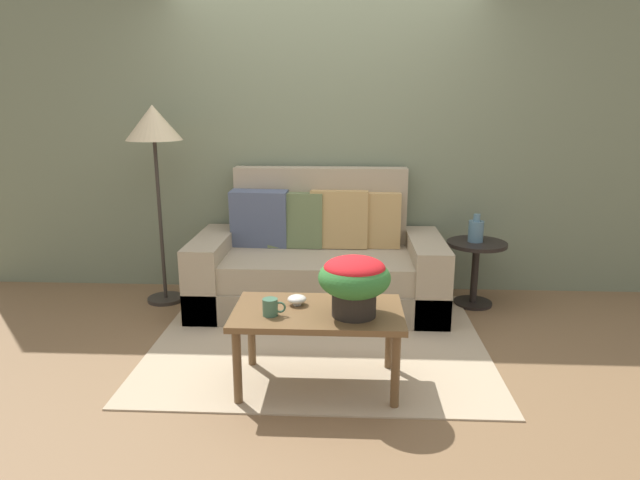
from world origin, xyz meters
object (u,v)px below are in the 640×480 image
Objects in this scene: coffee_table at (318,320)px; snack_bowl at (297,299)px; side_table at (476,262)px; potted_plant at (354,279)px; couch at (318,264)px; table_vase at (476,230)px; floor_lamp at (154,134)px; coffee_mug at (271,307)px.

snack_bowl is (-0.13, 0.07, 0.09)m from coffee_table.
side_table is 1.80m from potted_plant.
potted_plant is (0.27, -1.40, 0.34)m from couch.
table_vase is (-0.01, 0.01, 0.25)m from side_table.
table_vase is (2.54, 0.05, -0.76)m from floor_lamp.
side_table is 0.26m from table_vase.
potted_plant is 0.49m from coffee_mug.
coffee_table is 2.43× the size of potted_plant.
couch is 17.79× the size of snack_bowl.
table_vase reaches higher than coffee_table.
floor_lamp is 7.12× the size of table_vase.
floor_lamp reaches higher than table_vase.
potted_plant is 3.05× the size of coffee_mug.
table_vase reaches higher than side_table.
couch is 1.65m from floor_lamp.
coffee_table is 8.76× the size of snack_bowl.
coffee_table is 0.17m from snack_bowl.
coffee_table is at bearing 20.47° from coffee_mug.
potted_plant reaches higher than coffee_table.
potted_plant is at bearing -42.44° from floor_lamp.
coffee_table is 0.34m from potted_plant.
potted_plant is 3.61× the size of snack_bowl.
table_vase is (1.45, 1.50, 0.10)m from coffee_mug.
snack_bowl is at bearing 150.03° from coffee_table.
couch is 2.03× the size of coffee_table.
floor_lamp is at bearing 134.99° from coffee_table.
table_vase is (1.26, 0.07, 0.28)m from couch.
potted_plant is (0.20, -0.07, 0.27)m from coffee_table.
potted_plant is 0.40m from snack_bowl.
coffee_table is 1.85m from table_vase.
floor_lamp reaches higher than couch.
side_table is (1.20, 1.39, -0.05)m from coffee_table.
coffee_mug reaches higher than side_table.
couch is 1.23× the size of floor_lamp.
coffee_mug is (-0.46, -0.03, -0.16)m from potted_plant.
side_table is at bearing 49.11° from coffee_table.
coffee_table is 7.42× the size of coffee_mug.
couch is 3.71× the size of side_table.
potted_plant is at bearing 3.23° from coffee_mug.
floor_lamp is at bearing 133.77° from snack_bowl.
table_vase reaches higher than snack_bowl.
potted_plant is at bearing -123.86° from table_vase.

